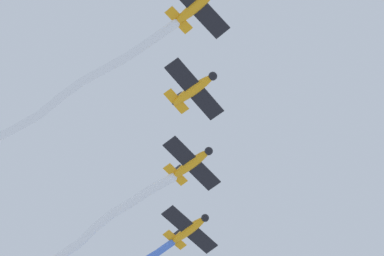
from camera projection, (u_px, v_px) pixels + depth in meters
name	position (u px, v px, depth m)	size (l,w,h in m)	color
airplane_lead	(197.00, 5.00, 64.18)	(6.55, 5.26, 1.70)	orange
smoke_trail_lead	(68.00, 93.00, 66.85)	(15.56, 17.75, 2.95)	white
airplane_left_wing	(194.00, 89.00, 68.36)	(6.40, 5.39, 1.70)	orange
airplane_right_wing	(192.00, 163.00, 72.53)	(6.50, 5.31, 1.70)	orange
smoke_trail_right_wing	(86.00, 237.00, 78.38)	(12.61, 22.32, 3.42)	white
airplane_slot	(190.00, 229.00, 76.71)	(6.58, 5.22, 1.70)	orange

